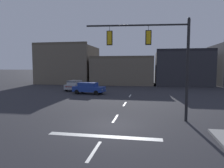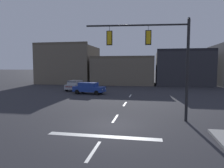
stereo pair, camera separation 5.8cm
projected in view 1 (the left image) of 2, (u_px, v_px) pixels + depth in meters
The scene contains 7 objects.
ground_plane at pixel (110, 126), 13.38m from camera, with size 400.00×400.00×0.00m, color #2B2B30.
stop_bar_paint at pixel (104, 136), 11.42m from camera, with size 6.40×0.50×0.01m, color silver.
lane_centreline at pixel (115, 118), 15.34m from camera, with size 0.16×26.40×0.01m.
signal_mast_near_side at pixel (159, 51), 14.37m from camera, with size 7.14×0.82×7.21m.
car_lot_nearside at pixel (75, 85), 33.05m from camera, with size 2.12×4.54×1.61m.
car_lot_middle at pixel (89, 88), 28.87m from camera, with size 4.63×2.43×1.61m.
building_row at pixel (185, 67), 43.67m from camera, with size 61.37×13.70×8.83m.
Camera 1 is at (2.43, -12.87, 3.89)m, focal length 33.06 mm.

